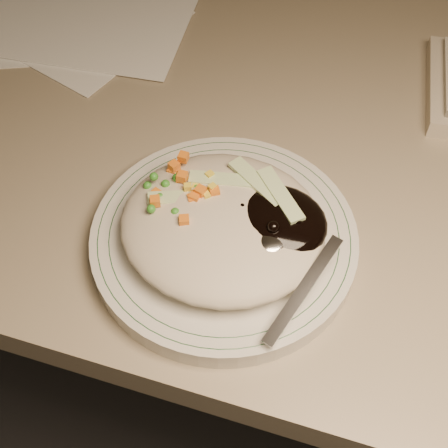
% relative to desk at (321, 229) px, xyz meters
% --- Properties ---
extents(desk, '(1.40, 0.70, 0.74)m').
position_rel_desk_xyz_m(desk, '(0.00, 0.00, 0.00)').
color(desk, gray).
rests_on(desk, ground).
extents(plate, '(0.26, 0.26, 0.02)m').
position_rel_desk_xyz_m(plate, '(-0.08, -0.20, 0.21)').
color(plate, silver).
rests_on(plate, desk).
extents(plate_rim, '(0.24, 0.24, 0.00)m').
position_rel_desk_xyz_m(plate_rim, '(-0.08, -0.20, 0.22)').
color(plate_rim, '#144723').
rests_on(plate_rim, plate).
extents(meal, '(0.21, 0.19, 0.05)m').
position_rel_desk_xyz_m(meal, '(-0.08, -0.20, 0.24)').
color(meal, '#B7AB95').
rests_on(meal, plate).
extents(papers, '(0.44, 0.39, 0.00)m').
position_rel_desk_xyz_m(papers, '(-0.43, 0.11, 0.20)').
color(papers, white).
rests_on(papers, desk).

